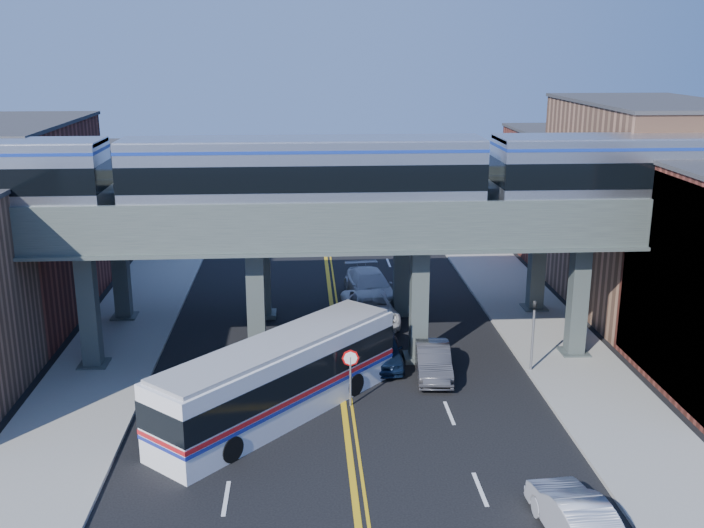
{
  "coord_description": "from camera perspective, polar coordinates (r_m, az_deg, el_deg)",
  "views": [
    {
      "loc": [
        -1.65,
        -28.36,
        15.33
      ],
      "look_at": [
        0.61,
        6.88,
        5.37
      ],
      "focal_mm": 40.0,
      "sensor_mm": 36.0,
      "label": 1
    }
  ],
  "objects": [
    {
      "name": "stop_sign",
      "position": [
        34.23,
        -0.11,
        -7.61
      ],
      "size": [
        0.76,
        0.09,
        2.63
      ],
      "color": "slate",
      "rests_on": "ground"
    },
    {
      "name": "building_west_b",
      "position": [
        48.46,
        -23.96,
        2.68
      ],
      "size": [
        8.0,
        14.0,
        11.0
      ],
      "primitive_type": "cube",
      "color": "brown",
      "rests_on": "ground"
    },
    {
      "name": "car_lane_c",
      "position": [
        44.58,
        1.32,
        -3.27
      ],
      "size": [
        3.25,
        6.04,
        1.61
      ],
      "primitive_type": "imported",
      "rotation": [
        0.0,
        0.0,
        0.1
      ],
      "color": "silver",
      "rests_on": "ground"
    },
    {
      "name": "building_east_c",
      "position": [
        61.76,
        15.49,
        5.08
      ],
      "size": [
        8.0,
        10.0,
        9.0
      ],
      "primitive_type": "cube",
      "color": "brown",
      "rests_on": "ground"
    },
    {
      "name": "building_west_c",
      "position": [
        60.85,
        -19.73,
        4.09
      ],
      "size": [
        8.0,
        10.0,
        8.0
      ],
      "primitive_type": "cube",
      "color": "#99694F",
      "rests_on": "ground"
    },
    {
      "name": "mural_panel",
      "position": [
        37.71,
        21.96,
        -1.73
      ],
      "size": [
        0.1,
        9.5,
        9.5
      ],
      "primitive_type": "cube",
      "color": "teal",
      "rests_on": "ground"
    },
    {
      "name": "sidewalk_east",
      "position": [
        43.33,
        14.31,
        -5.37
      ],
      "size": [
        5.0,
        70.0,
        0.16
      ],
      "primitive_type": "cube",
      "color": "gray",
      "rests_on": "ground"
    },
    {
      "name": "transit_train",
      "position": [
        36.84,
        -3.54,
        6.53
      ],
      "size": [
        51.8,
        3.25,
        3.8
      ],
      "color": "black",
      "rests_on": "elevated_viaduct_near"
    },
    {
      "name": "ground",
      "position": [
        32.28,
        -0.31,
        -12.6
      ],
      "size": [
        120.0,
        120.0,
        0.0
      ],
      "primitive_type": "plane",
      "color": "black",
      "rests_on": "ground"
    },
    {
      "name": "sidewalk_west",
      "position": [
        42.44,
        -16.93,
        -6.03
      ],
      "size": [
        5.0,
        70.0,
        0.16
      ],
      "primitive_type": "cube",
      "color": "gray",
      "rests_on": "ground"
    },
    {
      "name": "car_lane_d",
      "position": [
        48.36,
        1.33,
        -1.63
      ],
      "size": [
        3.24,
        6.41,
        1.79
      ],
      "primitive_type": "imported",
      "rotation": [
        0.0,
        0.0,
        0.12
      ],
      "color": "silver",
      "rests_on": "ground"
    },
    {
      "name": "elevated_viaduct_near",
      "position": [
        37.46,
        -1.05,
        2.07
      ],
      "size": [
        52.0,
        3.6,
        7.4
      ],
      "color": "#465250",
      "rests_on": "ground"
    },
    {
      "name": "car_lane_b",
      "position": [
        37.8,
        5.92,
        -7.03
      ],
      "size": [
        1.97,
        4.67,
        1.5
      ],
      "primitive_type": "imported",
      "rotation": [
        0.0,
        0.0,
        -0.08
      ],
      "color": "#343437",
      "rests_on": "ground"
    },
    {
      "name": "elevated_viaduct_far",
      "position": [
        44.29,
        -1.47,
        4.2
      ],
      "size": [
        52.0,
        3.6,
        7.4
      ],
      "color": "#465250",
      "rests_on": "ground"
    },
    {
      "name": "transit_bus",
      "position": [
        33.63,
        -5.3,
        -8.32
      ],
      "size": [
        10.5,
        11.11,
        3.23
      ],
      "rotation": [
        0.0,
        0.0,
        0.83
      ],
      "color": "white",
      "rests_on": "ground"
    },
    {
      "name": "building_east_b",
      "position": [
        49.61,
        20.41,
        3.92
      ],
      "size": [
        8.0,
        14.0,
        12.0
      ],
      "primitive_type": "cube",
      "color": "#99694F",
      "rests_on": "ground"
    },
    {
      "name": "car_lane_a",
      "position": [
        39.0,
        2.2,
        -6.13
      ],
      "size": [
        1.94,
        4.73,
        1.61
      ],
      "primitive_type": "imported",
      "rotation": [
        0.0,
        0.0,
        -0.01
      ],
      "color": "#0F1D37",
      "rests_on": "ground"
    },
    {
      "name": "traffic_signal",
      "position": [
        38.32,
        13.05,
        -4.56
      ],
      "size": [
        0.15,
        0.18,
        4.1
      ],
      "color": "slate",
      "rests_on": "ground"
    },
    {
      "name": "car_parked_curb",
      "position": [
        27.15,
        15.98,
        -17.32
      ],
      "size": [
        2.09,
        4.92,
        1.58
      ],
      "primitive_type": "imported",
      "rotation": [
        0.0,
        0.0,
        3.23
      ],
      "color": "silver",
      "rests_on": "ground"
    }
  ]
}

